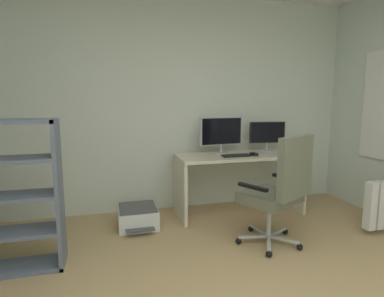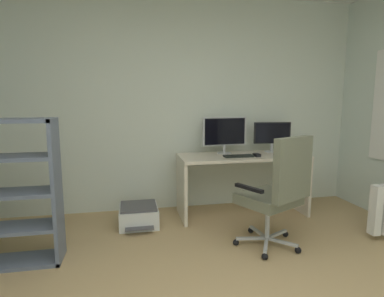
{
  "view_description": "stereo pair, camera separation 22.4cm",
  "coord_description": "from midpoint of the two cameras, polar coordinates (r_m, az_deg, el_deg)",
  "views": [
    {
      "loc": [
        -0.86,
        -1.16,
        1.38
      ],
      "look_at": [
        0.01,
        2.04,
        0.88
      ],
      "focal_mm": 29.46,
      "sensor_mm": 36.0,
      "label": 1
    },
    {
      "loc": [
        -0.65,
        -1.21,
        1.38
      ],
      "look_at": [
        0.01,
        2.04,
        0.88
      ],
      "focal_mm": 29.46,
      "sensor_mm": 36.0,
      "label": 2
    }
  ],
  "objects": [
    {
      "name": "wall_back",
      "position": [
        4.06,
        -4.58,
        7.91
      ],
      "size": [
        4.62,
        0.1,
        2.68
      ],
      "primitive_type": "cube",
      "color": "silver",
      "rests_on": "ground"
    },
    {
      "name": "desk",
      "position": [
        3.9,
        6.93,
        -3.83
      ],
      "size": [
        1.53,
        0.61,
        0.74
      ],
      "color": "beige",
      "rests_on": "ground"
    },
    {
      "name": "monitor_main",
      "position": [
        3.91,
        3.69,
        2.95
      ],
      "size": [
        0.56,
        0.18,
        0.45
      ],
      "color": "#B2B5B7",
      "rests_on": "desk"
    },
    {
      "name": "monitor_secondary",
      "position": [
        4.16,
        11.98,
        2.61
      ],
      "size": [
        0.47,
        0.18,
        0.38
      ],
      "color": "#B2B5B7",
      "rests_on": "desk"
    },
    {
      "name": "keyboard",
      "position": [
        3.72,
        6.32,
        -1.28
      ],
      "size": [
        0.34,
        0.14,
        0.02
      ],
      "primitive_type": "cube",
      "rotation": [
        0.0,
        0.0,
        0.02
      ],
      "color": "black",
      "rests_on": "desk"
    },
    {
      "name": "computer_mouse",
      "position": [
        3.79,
        9.5,
        -1.05
      ],
      "size": [
        0.07,
        0.11,
        0.03
      ],
      "primitive_type": "cube",
      "rotation": [
        0.0,
        0.0,
        0.1
      ],
      "color": "black",
      "rests_on": "desk"
    },
    {
      "name": "office_chair",
      "position": [
        3.04,
        13.58,
        -6.93
      ],
      "size": [
        0.67,
        0.69,
        1.08
      ],
      "color": "#B7BABC",
      "rests_on": "ground"
    },
    {
      "name": "printer",
      "position": [
        3.64,
        -11.56,
        -12.02
      ],
      "size": [
        0.43,
        0.51,
        0.23
      ],
      "color": "white",
      "rests_on": "ground"
    }
  ]
}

